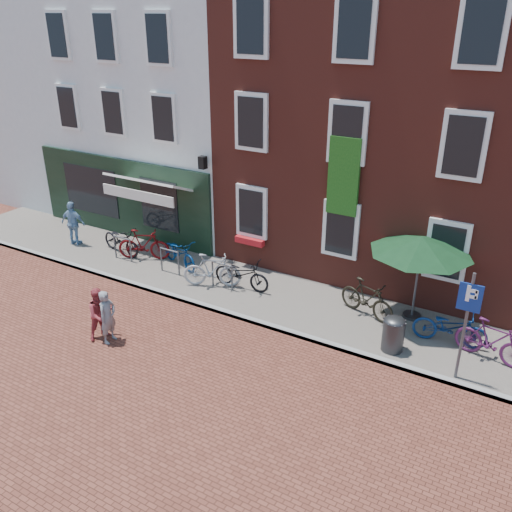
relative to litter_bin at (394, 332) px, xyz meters
The scene contains 19 objects.
ground 6.01m from the litter_bin, behind, with size 80.00×80.00×0.00m, color brown.
sidewalk 5.07m from the litter_bin, 169.56° to the left, with size 24.00×3.00×0.10m, color slate.
building_stucco 13.27m from the litter_bin, 149.65° to the left, with size 8.00×8.00×9.00m, color silver.
building_brick_mid 8.72m from the litter_bin, 121.65° to the left, with size 6.00×8.00×10.00m, color maroon.
filler_left 19.92m from the litter_bin, 160.84° to the left, with size 7.00×8.00×9.00m, color silver.
litter_bin is the anchor object (origin of this frame).
parking_sign 2.04m from the litter_bin, 12.16° to the right, with size 0.50×0.08×2.67m.
parasol 2.51m from the litter_bin, 90.11° to the left, with size 2.70×2.70×2.49m.
woman 7.17m from the litter_bin, 154.01° to the right, with size 0.52×0.34×1.44m, color gray.
boy 7.41m from the litter_bin, 155.22° to the right, with size 0.69×0.54×1.43m, color #9F343A.
cafe_person 11.91m from the litter_bin, behind, with size 0.94×0.39×1.60m, color #789EC0.
bicycle_0 9.95m from the litter_bin, behind, with size 0.63×1.82×0.95m, color black.
bicycle_1 8.94m from the litter_bin, behind, with size 0.50×1.76×1.06m, color #4B0608.
bicycle_2 7.60m from the litter_bin, behind, with size 0.63×1.82×0.95m, color #032452.
bicycle_3 5.81m from the litter_bin, behind, with size 0.50×1.76×1.06m, color #99999B.
bicycle_4 5.03m from the litter_bin, 169.66° to the left, with size 0.63×1.82×0.95m, color black.
bicycle_5 1.68m from the litter_bin, 132.06° to the left, with size 0.50×1.76×1.06m, color black.
bicycle_6 1.52m from the litter_bin, 41.34° to the left, with size 0.63×1.82×0.95m, color navy.
bicycle_7 2.29m from the litter_bin, 19.70° to the left, with size 0.50×1.76×1.06m, color #4C1742.
Camera 1 is at (8.71, -10.83, 7.83)m, focal length 37.87 mm.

